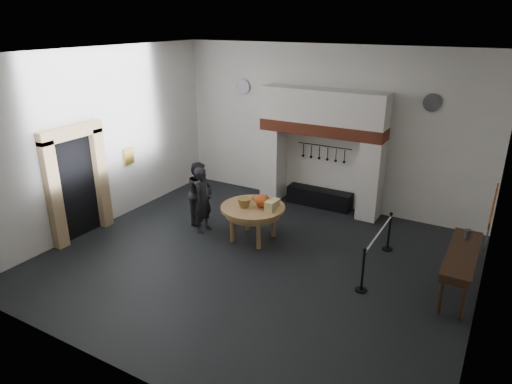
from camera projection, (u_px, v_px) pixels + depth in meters
The scene contains 39 objects.
floor at pixel (255, 261), 10.30m from camera, with size 9.00×8.00×0.02m, color black.
ceiling at pixel (255, 53), 8.68m from camera, with size 9.00×8.00×0.02m, color silver.
wall_back at pixel (327, 128), 12.73m from camera, with size 9.00×0.02×4.50m, color silver.
wall_front at pixel (110, 243), 6.25m from camera, with size 9.00×0.02×4.50m, color silver.
wall_left at pixel (102, 139), 11.58m from camera, with size 0.02×8.00×4.50m, color silver.
wall_right at pixel (495, 208), 7.40m from camera, with size 0.02×8.00×4.50m, color silver.
chimney_pier_left at pixel (274, 164), 13.55m from camera, with size 0.55×0.70×2.15m, color silver.
chimney_pier_right at pixel (371, 180), 12.18m from camera, with size 0.55×0.70×2.15m, color silver.
hearth_brick_band at pixel (322, 128), 12.42m from camera, with size 3.50×0.72×0.32m, color #9E442B.
chimney_hood at pixel (323, 106), 12.20m from camera, with size 3.50×0.70×0.90m, color silver.
iron_range at pixel (319, 198), 13.22m from camera, with size 1.90×0.45×0.50m, color black.
utensil_rail at pixel (325, 146), 12.84m from camera, with size 0.02×0.02×1.60m, color black.
door_recess at pixel (76, 188), 11.11m from camera, with size 0.04×1.10×2.50m, color black.
door_jamb_near at pixel (54, 196), 10.48m from camera, with size 0.22×0.30×2.60m, color tan.
door_jamb_far at pixel (101, 178), 11.62m from camera, with size 0.22×0.30×2.60m, color tan.
door_lintel at pixel (70, 132), 10.57m from camera, with size 0.22×1.70×0.30m, color tan.
wall_plaque at pixel (129, 156), 12.43m from camera, with size 0.05×0.34×0.44m, color gold.
work_table at pixel (253, 208), 11.02m from camera, with size 1.57×1.57×0.07m, color tan.
pumpkin at pixel (262, 201), 10.94m from camera, with size 0.36×0.36×0.31m, color orange.
cheese_block_big at pixel (270, 206), 10.69m from camera, with size 0.22×0.22×0.24m, color #E2CA87.
cheese_block_small at pixel (275, 203), 10.95m from camera, with size 0.18×0.18×0.20m, color #DABC82.
wicker_basket at pixel (244, 203), 10.91m from camera, with size 0.32×0.32×0.22m, color olive.
bread_loaf at pixel (257, 198), 11.31m from camera, with size 0.31×0.18×0.13m, color #AB6D3C.
visitor_near at pixel (203, 200), 11.45m from camera, with size 0.62×0.41×1.70m, color black.
visitor_far at pixel (200, 193), 11.97m from camera, with size 0.81×0.63×1.67m, color black.
side_table at pixel (463, 253), 8.84m from camera, with size 0.55×2.20×0.06m, color #3A2515.
pewter_jug at pixel (467, 234), 9.28m from camera, with size 0.12×0.12×0.22m, color #4F4E53.
copper_pan_a at pixel (490, 220), 7.69m from camera, with size 0.34×0.34×0.03m, color #C6662D.
copper_pan_b at pixel (493, 209), 8.13m from camera, with size 0.32×0.32×0.03m, color #C6662D.
copper_pan_c at pixel (495, 199), 8.58m from camera, with size 0.30×0.30×0.03m, color #C6662D.
copper_pan_d at pixel (497, 190), 9.02m from camera, with size 0.28×0.28×0.03m, color #C6662D.
pewter_plate_left at pixel (486, 242), 8.03m from camera, with size 0.40×0.40×0.03m, color #4C4C51.
pewter_plate_mid at pixel (489, 229), 8.51m from camera, with size 0.40×0.40×0.03m, color #4C4C51.
pewter_plate_right at pixel (491, 217), 9.00m from camera, with size 0.40×0.40×0.03m, color #4C4C51.
pewter_plate_back_left at pixel (243, 87), 13.61m from camera, with size 0.44×0.44×0.03m, color #4C4C51.
pewter_plate_back_right at pixel (432, 103), 11.10m from camera, with size 0.44×0.44×0.03m, color #4C4C51.
barrier_post_near at pixel (363, 271), 9.02m from camera, with size 0.05×0.05×0.90m, color black.
barrier_post_far at pixel (389, 232), 10.64m from camera, with size 0.05×0.05×0.90m, color black.
barrier_rope at pixel (379, 233), 9.68m from camera, with size 0.04×0.04×2.00m, color white.
Camera 1 is at (4.51, -7.85, 5.15)m, focal length 32.00 mm.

